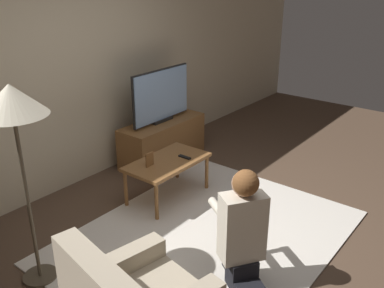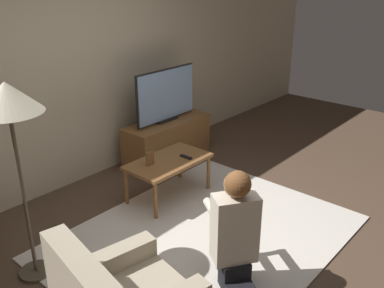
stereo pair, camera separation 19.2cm
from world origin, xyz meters
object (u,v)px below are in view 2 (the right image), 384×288
at_px(coffee_table, 168,164).
at_px(person_kneeling, 236,233).
at_px(floor_lamp, 8,107).
at_px(tv, 166,95).

bearing_deg(coffee_table, person_kneeling, -116.97).
xyz_separation_m(coffee_table, floor_lamp, (-1.67, -0.05, 1.06)).
bearing_deg(tv, coffee_table, -134.94).
height_order(coffee_table, floor_lamp, floor_lamp).
relative_size(coffee_table, person_kneeling, 0.91).
height_order(floor_lamp, person_kneeling, floor_lamp).
relative_size(tv, person_kneeling, 0.97).
bearing_deg(person_kneeling, floor_lamp, -20.74).
bearing_deg(person_kneeling, coffee_table, -82.88).
bearing_deg(floor_lamp, coffee_table, 1.88).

